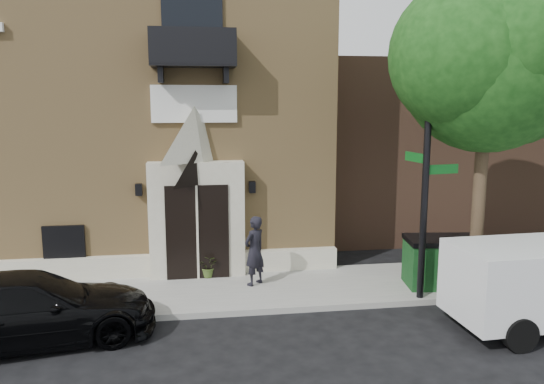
{
  "coord_description": "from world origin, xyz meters",
  "views": [
    {
      "loc": [
        -1.05,
        -11.7,
        4.94
      ],
      "look_at": [
        0.98,
        2.0,
        2.59
      ],
      "focal_mm": 35.0,
      "sensor_mm": 36.0,
      "label": 1
    }
  ],
  "objects_px": {
    "black_sedan": "(29,309)",
    "pedestrian_near": "(255,251)",
    "dumpster": "(444,261)",
    "fire_hydrant": "(467,278)",
    "street_sign": "(426,173)"
  },
  "relations": [
    {
      "from": "black_sedan",
      "to": "pedestrian_near",
      "type": "relative_size",
      "value": 2.73
    },
    {
      "from": "black_sedan",
      "to": "dumpster",
      "type": "xyz_separation_m",
      "value": [
        9.89,
        1.66,
        0.07
      ]
    },
    {
      "from": "fire_hydrant",
      "to": "dumpster",
      "type": "bearing_deg",
      "value": 127.29
    },
    {
      "from": "dumpster",
      "to": "street_sign",
      "type": "bearing_deg",
      "value": -135.72
    },
    {
      "from": "street_sign",
      "to": "fire_hydrant",
      "type": "relative_size",
      "value": 8.36
    },
    {
      "from": "black_sedan",
      "to": "fire_hydrant",
      "type": "height_order",
      "value": "black_sedan"
    },
    {
      "from": "street_sign",
      "to": "dumpster",
      "type": "height_order",
      "value": "street_sign"
    },
    {
      "from": "street_sign",
      "to": "fire_hydrant",
      "type": "xyz_separation_m",
      "value": [
        1.35,
        0.19,
        -2.75
      ]
    },
    {
      "from": "black_sedan",
      "to": "street_sign",
      "type": "relative_size",
      "value": 0.82
    },
    {
      "from": "black_sedan",
      "to": "fire_hydrant",
      "type": "relative_size",
      "value": 6.86
    },
    {
      "from": "black_sedan",
      "to": "street_sign",
      "type": "distance_m",
      "value": 9.34
    },
    {
      "from": "street_sign",
      "to": "fire_hydrant",
      "type": "distance_m",
      "value": 3.07
    },
    {
      "from": "black_sedan",
      "to": "dumpster",
      "type": "relative_size",
      "value": 2.41
    },
    {
      "from": "black_sedan",
      "to": "fire_hydrant",
      "type": "distance_m",
      "value": 10.35
    },
    {
      "from": "fire_hydrant",
      "to": "street_sign",
      "type": "bearing_deg",
      "value": -171.85
    }
  ]
}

